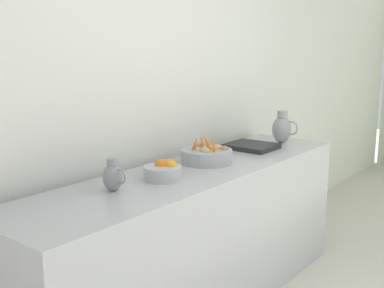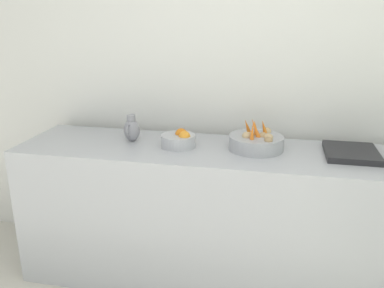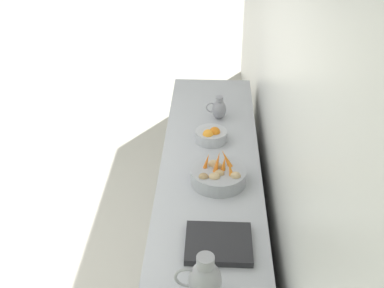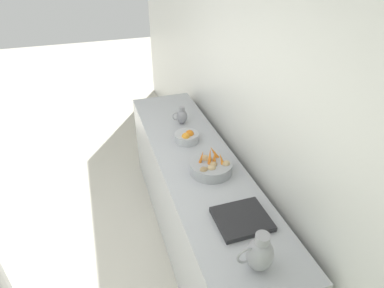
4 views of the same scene
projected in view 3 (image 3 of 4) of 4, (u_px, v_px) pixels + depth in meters
The scene contains 7 objects.
tile_wall_left at pixel (298, 127), 2.47m from camera, with size 0.10×8.33×3.00m, color silver.
prep_counter at pixel (209, 221), 3.46m from camera, with size 0.64×2.62×0.93m, color #ADAFB5.
vegetable_colander at pixel (218, 175), 3.02m from camera, with size 0.33×0.33×0.20m.
orange_bowl at pixel (211, 135), 3.44m from camera, with size 0.22×0.22×0.11m.
metal_pitcher_tall at pixel (204, 280), 2.23m from camera, with size 0.21×0.15×0.25m.
metal_pitcher_short at pixel (219, 109), 3.70m from camera, with size 0.15×0.11×0.18m.
counter_sink_basin at pixel (219, 243), 2.57m from camera, with size 0.34×0.30×0.04m, color #232326.
Camera 3 is at (-1.52, 2.51, 2.72)m, focal length 47.08 mm.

